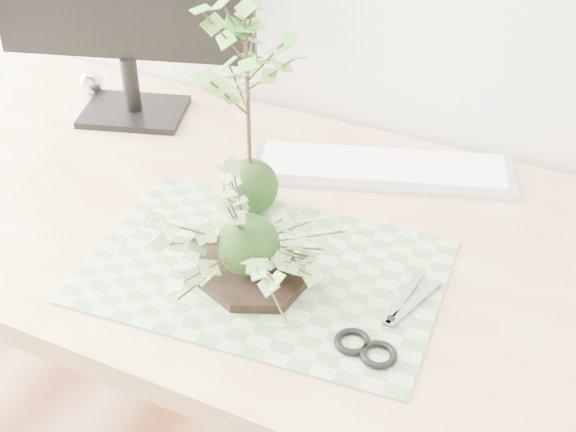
# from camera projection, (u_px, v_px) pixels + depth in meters

# --- Properties ---
(desk) EXTENTS (1.60, 0.70, 0.74)m
(desk) POSITION_uv_depth(u_px,v_px,m) (315.00, 283.00, 1.26)
(desk) COLOR #D7B98B
(desk) RESTS_ON ground_plane
(cutting_mat) EXTENTS (0.53, 0.38, 0.00)m
(cutting_mat) POSITION_uv_depth(u_px,v_px,m) (265.00, 271.00, 1.15)
(cutting_mat) COLOR #5A8755
(cutting_mat) RESTS_ON desk
(stone_dish) EXTENTS (0.23, 0.23, 0.01)m
(stone_dish) POSITION_uv_depth(u_px,v_px,m) (249.00, 273.00, 1.13)
(stone_dish) COLOR black
(stone_dish) RESTS_ON cutting_mat
(ivy_kokedama) EXTENTS (0.26, 0.26, 0.18)m
(ivy_kokedama) POSITION_uv_depth(u_px,v_px,m) (247.00, 221.00, 1.07)
(ivy_kokedama) COLOR black
(ivy_kokedama) RESTS_ON stone_dish
(maple_kokedama) EXTENTS (0.25, 0.25, 0.36)m
(maple_kokedama) POSITION_uv_depth(u_px,v_px,m) (246.00, 61.00, 1.12)
(maple_kokedama) COLOR black
(maple_kokedama) RESTS_ON desk
(keyboard) EXTENTS (0.46, 0.27, 0.02)m
(keyboard) POSITION_uv_depth(u_px,v_px,m) (382.00, 168.00, 1.36)
(keyboard) COLOR silver
(keyboard) RESTS_ON desk
(foil_ball) EXTENTS (0.05, 0.05, 0.05)m
(foil_ball) POSITION_uv_depth(u_px,v_px,m) (91.00, 82.00, 1.58)
(foil_ball) COLOR silver
(foil_ball) RESTS_ON desk
(scissors) EXTENTS (0.09, 0.20, 0.01)m
(scissors) POSITION_uv_depth(u_px,v_px,m) (379.00, 338.00, 1.03)
(scissors) COLOR gray
(scissors) RESTS_ON cutting_mat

